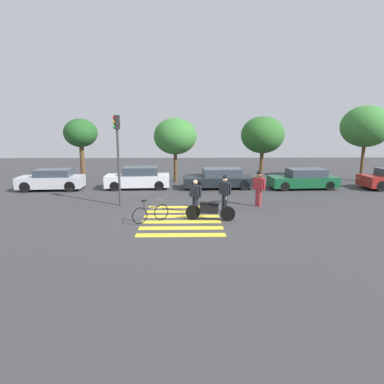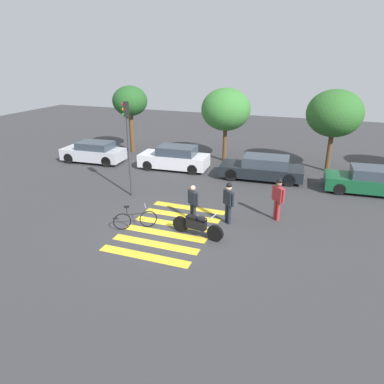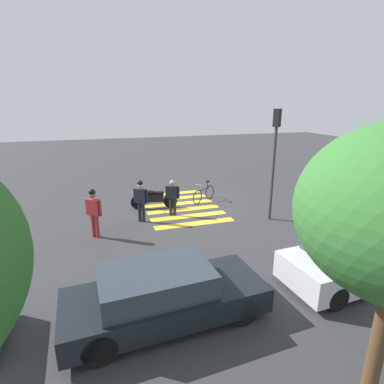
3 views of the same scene
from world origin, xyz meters
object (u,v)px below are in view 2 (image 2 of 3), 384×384
(police_motorcycle, at_px, (197,225))
(car_black_suv, at_px, (263,168))
(officer_on_foot, at_px, (228,200))
(car_white_van, at_px, (175,158))
(officer_by_motorcycle, at_px, (193,201))
(car_green_compact, at_px, (372,181))
(traffic_light_pole, at_px, (128,135))
(leaning_bicycle, at_px, (135,219))
(pedestrian_bystander, at_px, (278,196))
(car_silver_sedan, at_px, (94,152))

(police_motorcycle, height_order, car_black_suv, car_black_suv)
(officer_on_foot, bearing_deg, car_white_van, 128.95)
(officer_by_motorcycle, distance_m, car_green_compact, 9.72)
(car_white_van, xyz_separation_m, traffic_light_pole, (-0.30, -4.89, 2.40))
(traffic_light_pole, bearing_deg, leaning_bicycle, -58.24)
(traffic_light_pole, bearing_deg, pedestrian_bystander, -2.56)
(officer_on_foot, xyz_separation_m, car_white_van, (-5.06, 6.26, -0.37))
(leaning_bicycle, height_order, officer_on_foot, officer_on_foot)
(car_silver_sedan, height_order, car_black_suv, car_silver_sedan)
(police_motorcycle, relative_size, car_white_van, 0.51)
(officer_by_motorcycle, bearing_deg, car_green_compact, 40.44)
(car_silver_sedan, xyz_separation_m, traffic_light_pole, (5.27, -4.45, 2.42))
(car_white_van, bearing_deg, leaning_bicycle, -78.46)
(traffic_light_pole, bearing_deg, car_silver_sedan, 139.86)
(pedestrian_bystander, relative_size, traffic_light_pole, 0.41)
(leaning_bicycle, bearing_deg, car_white_van, 101.54)
(police_motorcycle, xyz_separation_m, leaning_bicycle, (-2.60, -0.24, -0.07))
(police_motorcycle, relative_size, car_black_suv, 0.46)
(officer_on_foot, xyz_separation_m, pedestrian_bystander, (1.87, 1.04, 0.05))
(officer_by_motorcycle, xyz_separation_m, car_green_compact, (7.39, 6.30, -0.28))
(officer_by_motorcycle, xyz_separation_m, car_white_van, (-3.62, 6.59, -0.23))
(pedestrian_bystander, xyz_separation_m, car_silver_sedan, (-12.50, 4.77, -0.45))
(pedestrian_bystander, xyz_separation_m, traffic_light_pole, (-7.23, 0.32, 1.98))
(car_silver_sedan, xyz_separation_m, car_black_suv, (11.00, 0.39, -0.02))
(car_silver_sedan, distance_m, car_green_compact, 16.59)
(traffic_light_pole, bearing_deg, car_black_suv, 40.21)
(officer_by_motorcycle, bearing_deg, car_black_suv, 74.55)
(car_black_suv, bearing_deg, traffic_light_pole, -139.79)
(car_silver_sedan, distance_m, car_black_suv, 11.00)
(car_green_compact, bearing_deg, officer_on_foot, -134.94)
(pedestrian_bystander, height_order, car_green_compact, pedestrian_bystander)
(car_silver_sedan, xyz_separation_m, car_white_van, (5.57, 0.45, 0.03))
(leaning_bicycle, bearing_deg, car_green_compact, 39.56)
(officer_by_motorcycle, height_order, traffic_light_pole, traffic_light_pole)
(officer_by_motorcycle, distance_m, car_black_suv, 6.78)
(officer_on_foot, xyz_separation_m, car_silver_sedan, (-10.63, 5.81, -0.39))
(leaning_bicycle, distance_m, car_green_compact, 12.16)
(leaning_bicycle, height_order, car_green_compact, car_green_compact)
(officer_on_foot, bearing_deg, car_green_compact, 45.06)
(car_white_van, height_order, traffic_light_pole, traffic_light_pole)
(pedestrian_bystander, height_order, car_silver_sedan, pedestrian_bystander)
(officer_on_foot, relative_size, traffic_light_pole, 0.39)
(officer_by_motorcycle, xyz_separation_m, car_silver_sedan, (-9.19, 6.14, -0.25))
(traffic_light_pole, bearing_deg, car_green_compact, 22.17)
(officer_on_foot, relative_size, officer_by_motorcycle, 1.12)
(officer_by_motorcycle, height_order, car_white_van, officer_by_motorcycle)
(pedestrian_bystander, relative_size, car_green_compact, 0.42)
(leaning_bicycle, xyz_separation_m, pedestrian_bystander, (5.29, 2.81, 0.72))
(car_silver_sedan, bearing_deg, car_white_van, 4.60)
(officer_on_foot, bearing_deg, leaning_bicycle, -152.58)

